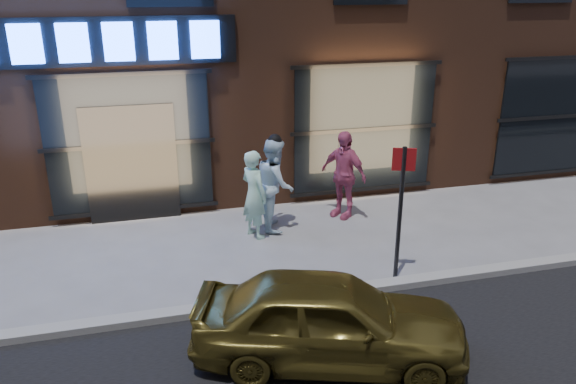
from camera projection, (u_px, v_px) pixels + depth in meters
name	position (u px, v px, depth m)	size (l,w,h in m)	color
ground	(139.00, 323.00, 8.16)	(90.00, 90.00, 0.00)	slate
curb	(138.00, 319.00, 8.13)	(60.00, 0.25, 0.12)	gray
man_bowtie	(254.00, 194.00, 10.63)	(0.63, 0.41, 1.73)	#BAF4D7
man_cap	(275.00, 184.00, 11.01)	(0.90, 0.70, 1.84)	white
passerby	(343.00, 174.00, 11.55)	(1.08, 0.45, 1.84)	#C14F76
gold_sedan	(330.00, 319.00, 7.19)	(1.41, 3.51, 1.20)	olive
sign_post	(401.00, 201.00, 8.91)	(0.35, 0.15, 2.28)	#262628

